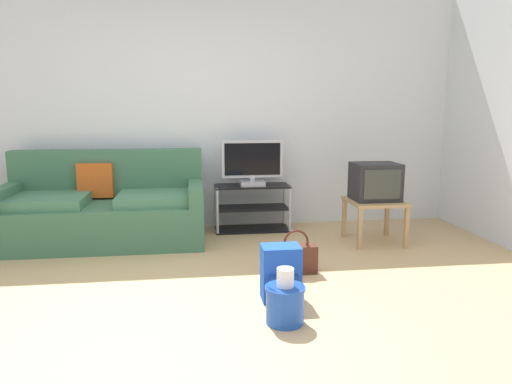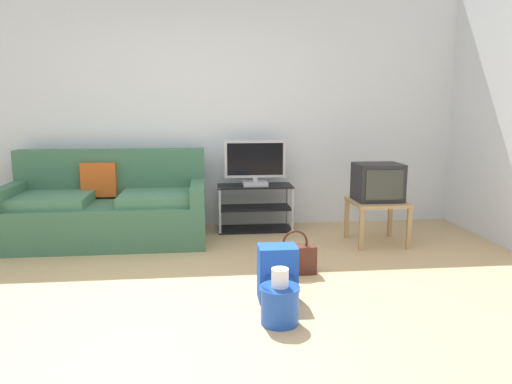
# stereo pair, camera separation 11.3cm
# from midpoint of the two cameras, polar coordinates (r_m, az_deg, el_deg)

# --- Properties ---
(ground_plane) EXTENTS (9.00, 9.80, 0.02)m
(ground_plane) POSITION_cam_midpoint_polar(r_m,az_deg,el_deg) (3.33, -6.00, -14.29)
(ground_plane) COLOR tan
(wall_back) EXTENTS (9.00, 0.10, 2.70)m
(wall_back) POSITION_cam_midpoint_polar(r_m,az_deg,el_deg) (5.49, -6.32, 9.91)
(wall_back) COLOR silver
(wall_back) RESTS_ON ground_plane
(couch) EXTENTS (1.99, 0.92, 0.93)m
(couch) POSITION_cam_midpoint_polar(r_m,az_deg,el_deg) (5.10, -16.82, -1.98)
(couch) COLOR #3D6B4C
(couch) RESTS_ON ground_plane
(tv_stand) EXTENTS (0.83, 0.37, 0.51)m
(tv_stand) POSITION_cam_midpoint_polar(r_m,az_deg,el_deg) (5.32, 0.46, -1.90)
(tv_stand) COLOR black
(tv_stand) RESTS_ON ground_plane
(flat_tv) EXTENTS (0.68, 0.22, 0.50)m
(flat_tv) POSITION_cam_midpoint_polar(r_m,az_deg,el_deg) (5.21, 0.50, 3.48)
(flat_tv) COLOR #B2B2B7
(flat_tv) RESTS_ON tv_stand
(side_table) EXTENTS (0.54, 0.54, 0.44)m
(side_table) POSITION_cam_midpoint_polar(r_m,az_deg,el_deg) (4.94, 15.08, -1.79)
(side_table) COLOR tan
(side_table) RESTS_ON ground_plane
(crt_tv) EXTENTS (0.45, 0.38, 0.38)m
(crt_tv) POSITION_cam_midpoint_polar(r_m,az_deg,el_deg) (4.91, 15.15, 1.16)
(crt_tv) COLOR #232326
(crt_tv) RESTS_ON side_table
(backpack) EXTENTS (0.27, 0.27, 0.40)m
(backpack) POSITION_cam_midpoint_polar(r_m,az_deg,el_deg) (3.44, 3.56, -9.80)
(backpack) COLOR blue
(backpack) RESTS_ON ground_plane
(handbag) EXTENTS (0.35, 0.13, 0.38)m
(handbag) POSITION_cam_midpoint_polar(r_m,az_deg,el_deg) (3.98, 5.55, -8.00)
(handbag) COLOR #4C2319
(handbag) RESTS_ON ground_plane
(cleaning_bucket) EXTENTS (0.26, 0.26, 0.37)m
(cleaning_bucket) POSITION_cam_midpoint_polar(r_m,az_deg,el_deg) (3.10, 3.95, -13.04)
(cleaning_bucket) COLOR blue
(cleaning_bucket) RESTS_ON ground_plane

